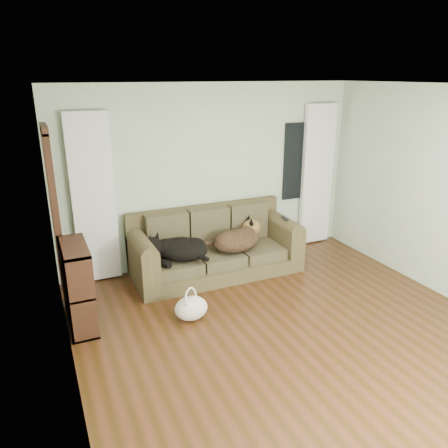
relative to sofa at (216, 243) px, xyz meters
name	(u,v)px	position (x,y,z in m)	size (l,w,h in m)	color
floor	(303,344)	(0.16, -1.97, -0.45)	(5.00, 5.00, 0.00)	#37220B
ceiling	(321,86)	(0.16, -1.97, 2.15)	(5.00, 5.00, 0.00)	white
wall_back	(212,175)	(0.16, 0.53, 0.85)	(4.50, 0.04, 2.60)	beige
wall_left	(65,268)	(-2.09, -1.97, 0.85)	(0.04, 5.00, 2.60)	beige
curtain_left	(94,200)	(-1.54, 0.45, 0.70)	(0.55, 0.08, 2.25)	white
curtain_right	(317,176)	(1.96, 0.45, 0.70)	(0.55, 0.08, 2.25)	white
window_pane	(298,161)	(1.61, 0.50, 0.95)	(0.50, 0.03, 1.20)	black
door_casing	(56,220)	(-2.04, 0.07, 0.60)	(0.07, 0.60, 2.10)	black
sofa	(216,243)	(0.00, 0.00, 0.00)	(2.35, 1.01, 0.96)	#493F29
dog_black_lab	(178,250)	(-0.59, -0.09, 0.03)	(0.70, 0.49, 0.30)	black
dog_shepherd	(237,240)	(0.29, -0.08, 0.04)	(0.74, 0.52, 0.33)	black
tv_remote	(285,218)	(1.01, -0.15, 0.28)	(0.05, 0.17, 0.02)	black
tote_bag	(191,307)	(-0.76, -1.03, -0.29)	(0.39, 0.30, 0.28)	silver
bookshelf	(77,285)	(-1.93, -0.63, 0.05)	(0.29, 0.77, 0.96)	black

